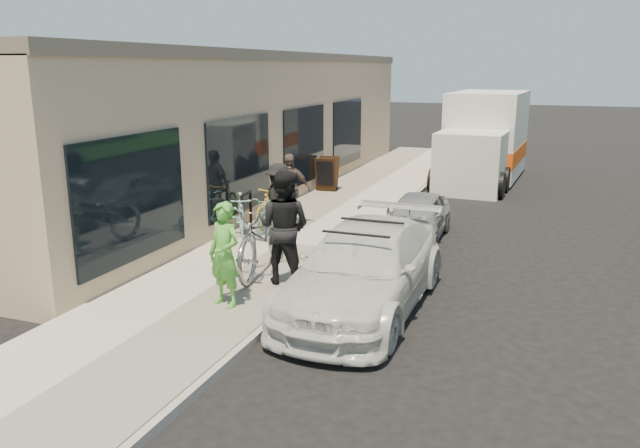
% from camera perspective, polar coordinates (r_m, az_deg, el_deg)
% --- Properties ---
extents(ground, '(120.00, 120.00, 0.00)m').
position_cam_1_polar(ground, '(10.16, -0.05, -7.93)').
color(ground, black).
rests_on(ground, ground).
extents(sidewalk, '(3.00, 34.00, 0.15)m').
position_cam_1_polar(sidewalk, '(13.48, -3.50, -1.99)').
color(sidewalk, '#B0AB9E').
rests_on(sidewalk, ground).
extents(curb, '(0.12, 34.00, 0.13)m').
position_cam_1_polar(curb, '(12.95, 2.78, -2.71)').
color(curb, '#9D9890').
rests_on(curb, ground).
extents(storefront, '(3.60, 20.00, 4.22)m').
position_cam_1_polar(storefront, '(18.92, -6.44, 8.95)').
color(storefront, tan).
rests_on(storefront, ground).
extents(bike_rack, '(0.14, 0.65, 0.91)m').
position_cam_1_polar(bike_rack, '(14.24, -6.75, 1.43)').
color(bike_rack, black).
rests_on(bike_rack, sidewalk).
extents(sandwich_board, '(0.67, 0.67, 1.02)m').
position_cam_1_polar(sandwich_board, '(18.92, 0.62, 4.61)').
color(sandwich_board, black).
rests_on(sandwich_board, sidewalk).
extents(sedan_white, '(1.96, 4.67, 1.39)m').
position_cam_1_polar(sedan_white, '(10.07, 4.09, -4.09)').
color(sedan_white, silver).
rests_on(sedan_white, ground).
extents(sedan_silver, '(1.33, 3.13, 1.06)m').
position_cam_1_polar(sedan_silver, '(14.28, 8.85, 0.67)').
color(sedan_silver, '#99989D').
rests_on(sedan_silver, ground).
extents(moving_truck, '(2.58, 6.19, 2.99)m').
position_cam_1_polar(moving_truck, '(22.15, 14.77, 7.25)').
color(moving_truck, silver).
rests_on(moving_truck, ground).
extents(tandem_bike, '(1.23, 2.66, 1.35)m').
position_cam_1_polar(tandem_bike, '(11.46, -5.20, -1.04)').
color(tandem_bike, '#ACACAE').
rests_on(tandem_bike, sidewalk).
extents(woman_rider, '(0.70, 0.56, 1.67)m').
position_cam_1_polar(woman_rider, '(9.83, -8.73, -2.78)').
color(woman_rider, green).
rests_on(woman_rider, sidewalk).
extents(man_standing, '(1.00, 0.80, 1.99)m').
position_cam_1_polar(man_standing, '(10.74, -3.31, -0.27)').
color(man_standing, black).
rests_on(man_standing, sidewalk).
extents(cruiser_bike_a, '(1.17, 1.59, 0.94)m').
position_cam_1_polar(cruiser_bike_a, '(13.91, -7.24, 0.77)').
color(cruiser_bike_a, '#80BFB6').
rests_on(cruiser_bike_a, sidewalk).
extents(cruiser_bike_b, '(0.57, 1.54, 0.80)m').
position_cam_1_polar(cruiser_bike_b, '(14.41, -4.45, 1.02)').
color(cruiser_bike_b, '#80BFB6').
rests_on(cruiser_bike_b, sidewalk).
extents(cruiser_bike_c, '(0.63, 1.67, 0.98)m').
position_cam_1_polar(cruiser_bike_c, '(14.81, -4.19, 1.73)').
color(cruiser_bike_c, gold).
rests_on(cruiser_bike_c, sidewalk).
extents(bystander_a, '(1.18, 1.17, 1.63)m').
position_cam_1_polar(bystander_a, '(13.81, -3.77, 2.22)').
color(bystander_a, black).
rests_on(bystander_a, sidewalk).
extents(bystander_b, '(1.08, 0.82, 1.71)m').
position_cam_1_polar(bystander_b, '(14.76, -2.87, 3.16)').
color(bystander_b, brown).
rests_on(bystander_b, sidewalk).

